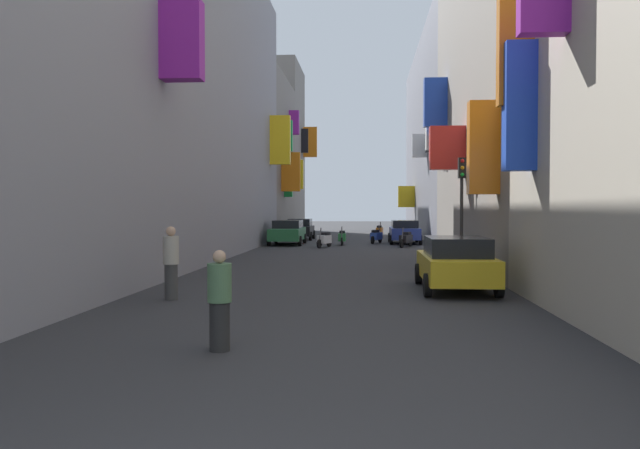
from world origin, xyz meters
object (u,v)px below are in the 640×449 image
parked_car_blue (404,231)px  scooter_black (406,239)px  scooter_green (342,237)px  scooter_orange (380,231)px  parked_car_yellow (456,262)px  traffic_light_near_corner (462,193)px  pedestrian_crossing (171,263)px  scooter_white (324,239)px  scooter_blue (376,236)px  parked_car_black (300,229)px  parked_car_green (288,232)px  pedestrian_near_left (220,301)px

parked_car_blue → scooter_black: bearing=-92.1°
parked_car_blue → scooter_green: (-3.82, -1.85, -0.31)m
scooter_black → scooter_orange: (-1.21, 12.93, -0.00)m
parked_car_yellow → traffic_light_near_corner: traffic_light_near_corner is taller
scooter_orange → pedestrian_crossing: bearing=-99.7°
scooter_white → scooter_black: bearing=9.5°
parked_car_yellow → scooter_white: size_ratio=2.42×
parked_car_yellow → scooter_green: 20.95m
scooter_blue → scooter_black: same height
parked_car_black → parked_car_green: bearing=-91.2°
parked_car_green → pedestrian_crossing: size_ratio=2.49×
scooter_blue → scooter_white: (-2.98, -4.30, -0.00)m
parked_car_yellow → scooter_green: size_ratio=2.37×
scooter_blue → pedestrian_near_left: 30.16m
parked_car_black → parked_car_blue: size_ratio=0.90×
pedestrian_crossing → pedestrian_near_left: 5.90m
scooter_orange → scooter_green: bearing=-102.5°
scooter_blue → pedestrian_near_left: pedestrian_near_left is taller
scooter_orange → pedestrian_near_left: 39.55m
scooter_orange → pedestrian_near_left: pedestrian_near_left is taller
parked_car_black → scooter_white: parked_car_black is taller
scooter_white → pedestrian_near_left: (0.03, -25.71, 0.32)m
parked_car_yellow → pedestrian_crossing: size_ratio=2.34×
traffic_light_near_corner → pedestrian_near_left: bearing=-112.7°
scooter_green → pedestrian_crossing: size_ratio=0.99×
parked_car_blue → scooter_white: parked_car_blue is taller
scooter_black → scooter_white: 4.66m
parked_car_black → parked_car_yellow: bearing=-75.3°
traffic_light_near_corner → scooter_orange: bearing=95.5°
scooter_blue → pedestrian_near_left: (-2.95, -30.02, 0.32)m
scooter_green → scooter_black: bearing=-24.9°
scooter_black → parked_car_green: bearing=164.6°
scooter_black → scooter_orange: size_ratio=1.00×
scooter_blue → scooter_black: 3.89m
parked_car_yellow → pedestrian_near_left: pedestrian_near_left is taller
scooter_blue → scooter_black: size_ratio=1.00×
pedestrian_crossing → parked_car_black: bearing=89.7°
parked_car_green → pedestrian_near_left: (2.44, -28.41, 0.01)m
scooter_orange → parked_car_black: bearing=-138.7°
pedestrian_near_left → traffic_light_near_corner: 15.16m
parked_car_black → pedestrian_crossing: 29.07m
scooter_orange → scooter_black: bearing=-84.6°
scooter_blue → scooter_black: bearing=-65.4°
parked_car_blue → scooter_blue: bearing=-179.2°
pedestrian_near_left → parked_car_yellow: bearing=58.1°
pedestrian_near_left → traffic_light_near_corner: traffic_light_near_corner is taller
parked_car_yellow → scooter_blue: parked_car_yellow is taller
pedestrian_near_left → parked_car_green: bearing=94.9°
parked_car_blue → pedestrian_near_left: size_ratio=2.73×
parked_car_blue → scooter_green: 4.26m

